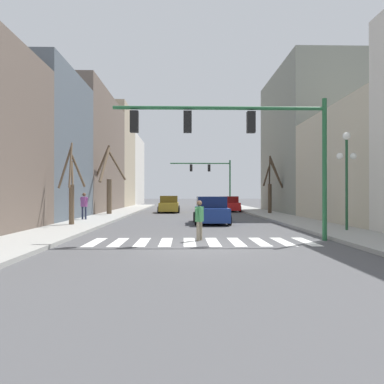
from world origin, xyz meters
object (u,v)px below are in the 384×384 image
object	(u,v)px
car_parked_left_near	(211,211)
pedestrian_near_right_corner	(199,217)
street_lamp_right_corner	(347,161)
street_tree_right_near	(72,190)
car_driving_toward_lane	(169,205)
traffic_signal_far	(212,173)
car_parked_right_near	(229,204)
pedestrian_on_right_sidewalk	(84,204)
street_tree_right_far	(271,186)
traffic_signal_near	(242,133)
street_tree_left_mid	(108,182)

from	to	relation	value
car_parked_left_near	pedestrian_near_right_corner	xyz separation A→B (m)	(-1.09, -8.52, 0.15)
street_lamp_right_corner	pedestrian_near_right_corner	distance (m)	7.87
pedestrian_near_right_corner	street_tree_right_near	distance (m)	9.11
car_driving_toward_lane	traffic_signal_far	bearing A→B (deg)	149.20
car_parked_right_near	pedestrian_near_right_corner	size ratio (longest dim) A/B	2.64
traffic_signal_far	pedestrian_near_right_corner	world-z (taller)	traffic_signal_far
pedestrian_on_right_sidewalk	street_tree_right_far	size ratio (longest dim) A/B	0.35
traffic_signal_near	pedestrian_on_right_sidewalk	size ratio (longest dim) A/B	4.79
traffic_signal_near	street_tree_right_near	xyz separation A→B (m)	(-8.47, 6.05, -2.19)
street_lamp_right_corner	pedestrian_near_right_corner	size ratio (longest dim) A/B	2.89
street_tree_right_near	street_tree_right_far	bearing A→B (deg)	40.90
street_lamp_right_corner	street_tree_left_mid	xyz separation A→B (m)	(-13.95, 14.05, -0.60)
traffic_signal_far	street_lamp_right_corner	bearing A→B (deg)	-81.23
street_lamp_right_corner	car_parked_left_near	size ratio (longest dim) A/B	0.95
car_driving_toward_lane	car_parked_right_near	distance (m)	6.30
car_parked_left_near	street_tree_left_mid	xyz separation A→B (m)	(-8.02, 8.13, 2.00)
traffic_signal_near	street_lamp_right_corner	distance (m)	6.04
pedestrian_near_right_corner	street_tree_right_near	world-z (taller)	street_tree_right_near
traffic_signal_far	street_tree_left_mid	world-z (taller)	street_tree_left_mid
pedestrian_near_right_corner	car_parked_right_near	bearing A→B (deg)	18.01
street_tree_right_far	street_tree_left_mid	world-z (taller)	street_tree_left_mid
street_lamp_right_corner	car_parked_right_near	distance (m)	21.37
car_driving_toward_lane	car_parked_left_near	xyz separation A→B (m)	(3.13, -13.47, 0.02)
pedestrian_near_right_corner	traffic_signal_far	bearing A→B (deg)	22.47
pedestrian_on_right_sidewalk	street_tree_right_far	xyz separation A→B (m)	(14.32, 7.86, 1.29)
pedestrian_on_right_sidewalk	pedestrian_near_right_corner	distance (m)	12.46
street_tree_right_far	street_tree_left_mid	bearing A→B (deg)	-174.48
traffic_signal_near	car_parked_right_near	xyz separation A→B (m)	(2.38, 23.68, -3.50)
car_parked_right_near	street_tree_right_far	bearing A→B (deg)	-151.34
car_parked_left_near	street_tree_right_near	world-z (taller)	street_tree_right_near
street_tree_left_mid	car_parked_right_near	bearing A→B (deg)	32.32
car_driving_toward_lane	car_parked_left_near	world-z (taller)	car_parked_left_near
pedestrian_on_right_sidewalk	pedestrian_near_right_corner	size ratio (longest dim) A/B	1.11
street_lamp_right_corner	street_tree_right_far	size ratio (longest dim) A/B	0.91
pedestrian_on_right_sidewalk	street_tree_left_mid	distance (m)	6.70
pedestrian_on_right_sidewalk	car_parked_left_near	bearing A→B (deg)	-157.28
car_driving_toward_lane	street_tree_left_mid	world-z (taller)	street_tree_left_mid
car_parked_left_near	pedestrian_near_right_corner	world-z (taller)	car_parked_left_near
traffic_signal_near	pedestrian_on_right_sidewalk	xyz separation A→B (m)	(-8.88, 10.23, -3.04)
street_tree_left_mid	street_tree_right_far	bearing A→B (deg)	5.52
traffic_signal_near	traffic_signal_far	xyz separation A→B (m)	(1.11, 30.15, 0.07)
traffic_signal_far	car_driving_toward_lane	bearing A→B (deg)	-120.80
traffic_signal_near	pedestrian_near_right_corner	bearing A→B (deg)	177.41
traffic_signal_far	street_tree_right_near	bearing A→B (deg)	-111.66
car_driving_toward_lane	street_tree_right_far	size ratio (longest dim) A/B	0.90
pedestrian_on_right_sidewalk	street_tree_right_near	xyz separation A→B (m)	(0.42, -4.18, 0.85)
street_tree_right_near	street_tree_left_mid	distance (m)	10.71
traffic_signal_far	street_tree_right_near	world-z (taller)	traffic_signal_far
car_parked_left_near	pedestrian_near_right_corner	distance (m)	8.59
car_driving_toward_lane	car_parked_left_near	bearing A→B (deg)	13.10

